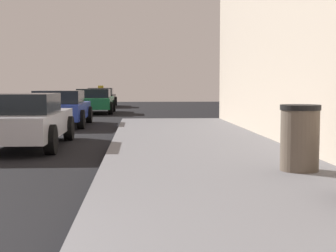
% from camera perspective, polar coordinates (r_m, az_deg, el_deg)
% --- Properties ---
extents(trash_bin, '(0.62, 0.62, 1.02)m').
position_cam_1_polar(trash_bin, '(7.90, 14.87, -1.29)').
color(trash_bin, brown).
rests_on(trash_bin, sidewalk).
extents(car_silver, '(1.94, 4.34, 1.27)m').
position_cam_1_polar(car_silver, '(12.22, -16.24, 0.68)').
color(car_silver, '#B7B7BF').
rests_on(car_silver, ground_plane).
extents(car_blue, '(1.99, 4.20, 1.27)m').
position_cam_1_polar(car_blue, '(18.28, -12.26, 2.04)').
color(car_blue, '#233899').
rests_on(car_blue, ground_plane).
extents(car_green, '(2.04, 4.37, 1.27)m').
position_cam_1_polar(car_green, '(26.20, -8.44, 2.88)').
color(car_green, '#196638').
rests_on(car_green, ground_plane).
extents(car_black, '(2.00, 4.47, 1.43)m').
position_cam_1_polar(car_black, '(34.06, -7.69, 3.31)').
color(car_black, black).
rests_on(car_black, ground_plane).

